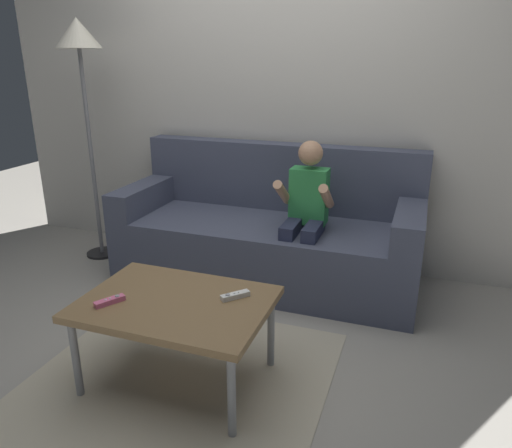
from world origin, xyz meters
The scene contains 9 objects.
ground_plane centered at (0.00, 0.00, 0.00)m, with size 8.96×8.96×0.00m, color #9E998E.
wall_back centered at (0.00, 1.46, 1.25)m, with size 4.48×0.05×2.50m, color beige.
couch centered at (0.07, 1.07, 0.31)m, with size 2.04×0.80×0.91m.
person_seated_on_couch centered at (0.36, 0.89, 0.58)m, with size 0.33×0.41×1.01m.
coffee_table centered at (0.02, -0.19, 0.39)m, with size 0.87×0.62×0.43m.
area_rug centered at (0.02, -0.19, 0.00)m, with size 1.41×1.32×0.01m, color #BCB299.
game_remote_white_near_edge centered at (0.28, -0.07, 0.44)m, with size 0.12×0.13×0.03m.
game_remote_pink_center centered at (-0.24, -0.31, 0.44)m, with size 0.10×0.14×0.03m.
floor_lamp centered at (-1.31, 1.01, 1.52)m, with size 0.32×0.32×1.75m.
Camera 1 is at (1.04, -1.93, 1.49)m, focal length 33.76 mm.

